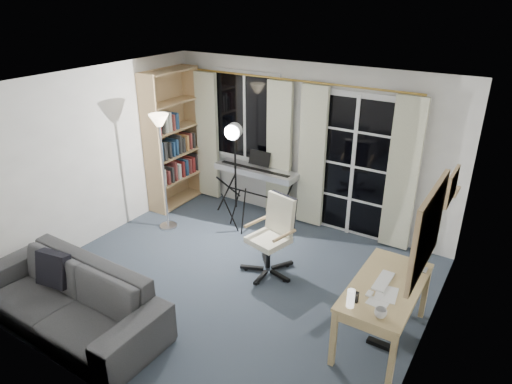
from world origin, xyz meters
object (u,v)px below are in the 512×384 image
monitor (422,248)px  mug (381,312)px  torchiere_lamp (161,138)px  studio_light (234,144)px  office_chair (275,228)px  sofa (65,290)px  bookshelf (170,143)px  keyboard_piano (256,172)px  desk (385,292)px

monitor → mug: 0.98m
torchiere_lamp → mug: 3.84m
studio_light → mug: (2.65, -1.59, -0.63)m
studio_light → office_chair: bearing=-44.9°
sofa → bookshelf: bearing=111.4°
office_chair → mug: (1.67, -1.04, 0.13)m
keyboard_piano → desk: (2.58, -1.70, -0.15)m
torchiere_lamp → mug: bearing=-17.9°
monitor → office_chair: bearing=177.2°
monitor → mug: (-0.10, -0.95, -0.20)m
bookshelf → mug: size_ratio=20.04×
torchiere_lamp → desk: 3.65m
sofa → torchiere_lamp: bearing=106.0°
mug → bookshelf: bearing=155.2°
bookshelf → studio_light: bearing=-12.5°
bookshelf → keyboard_piano: (1.43, 0.30, -0.31)m
desk → keyboard_piano: bearing=146.8°
bookshelf → sofa: bookshelf is taller
keyboard_piano → mug: size_ratio=12.26×
keyboard_piano → monitor: 3.05m
bookshelf → monitor: 4.31m
office_chair → sofa: bearing=-108.8°
keyboard_piano → office_chair: size_ratio=1.34×
office_chair → mug: 1.97m
keyboard_piano → sofa: keyboard_piano is taller
studio_light → office_chair: (0.99, -0.55, -0.76)m
bookshelf → monitor: size_ratio=4.56×
office_chair → desk: office_chair is taller
office_chair → mug: bearing=-18.3°
bookshelf → torchiere_lamp: 0.96m
desk → sofa: bearing=-151.7°
studio_light → monitor: 2.86m
desk → sofa: (-2.90, -1.55, -0.14)m
torchiere_lamp → studio_light: 1.04m
torchiere_lamp → studio_light: torchiere_lamp is taller
studio_light → sofa: (-0.34, -2.64, -0.91)m
keyboard_piano → mug: 3.46m
studio_light → desk: studio_light is taller
studio_light → sofa: size_ratio=0.74×
studio_light → office_chair: size_ratio=1.68×
keyboard_piano → studio_light: studio_light is taller
monitor → sofa: 3.71m
keyboard_piano → studio_light: bearing=-87.5°
desk → monitor: monitor is taller
office_chair → desk: size_ratio=0.80×
desk → sofa: 3.29m
keyboard_piano → sofa: bearing=-95.2°
office_chair → monitor: (1.76, -0.09, 0.33)m
torchiere_lamp → office_chair: size_ratio=1.73×
desk → sofa: size_ratio=0.55×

